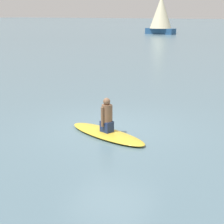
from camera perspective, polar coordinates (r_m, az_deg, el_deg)
name	(u,v)px	position (r m, az deg, el deg)	size (l,w,h in m)	color
ground_plane	(111,128)	(10.41, -0.16, -2.62)	(400.00, 400.00, 0.00)	slate
surfboard	(107,134)	(9.76, -0.84, -3.48)	(2.65, 0.78, 0.13)	gold
person_paddler	(107,117)	(9.61, -0.85, -0.73)	(0.36, 0.41, 0.94)	navy
sailboat_far_right	(161,14)	(58.51, 7.85, 15.30)	(5.06, 3.92, 6.52)	navy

